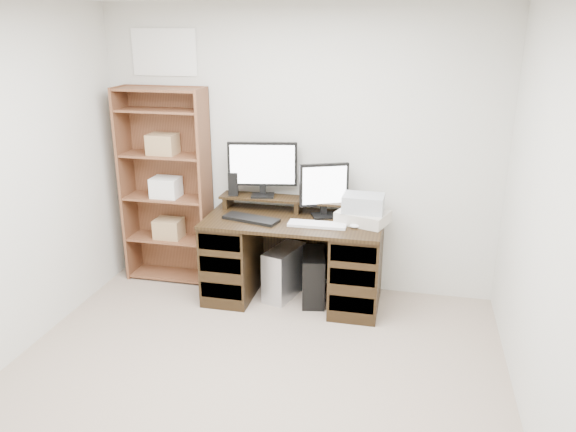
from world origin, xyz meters
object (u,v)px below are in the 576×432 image
(printer, at_px, (363,217))
(bookshelf, at_px, (167,185))
(tower_black, at_px, (314,277))
(monitor_wide, at_px, (262,166))
(tower_silver, at_px, (284,272))
(monitor_small, at_px, (324,188))
(desk, at_px, (293,258))

(printer, xyz_separation_m, bookshelf, (-1.81, 0.17, 0.12))
(tower_black, bearing_deg, monitor_wide, 148.37)
(monitor_wide, xyz_separation_m, tower_silver, (0.23, -0.18, -0.91))
(tower_silver, bearing_deg, bookshelf, -172.06)
(monitor_wide, height_order, monitor_small, monitor_wide)
(desk, xyz_separation_m, monitor_small, (0.23, 0.14, 0.61))
(desk, relative_size, monitor_small, 3.25)
(monitor_wide, distance_m, tower_black, 1.06)
(desk, relative_size, tower_silver, 3.29)
(printer, distance_m, tower_black, 0.71)
(monitor_wide, distance_m, monitor_small, 0.58)
(tower_silver, relative_size, tower_black, 0.97)
(printer, height_order, bookshelf, bookshelf)
(tower_silver, xyz_separation_m, bookshelf, (-1.14, 0.17, 0.69))
(desk, distance_m, printer, 0.71)
(desk, xyz_separation_m, tower_black, (0.18, 0.02, -0.17))
(desk, relative_size, tower_black, 3.20)
(tower_silver, distance_m, tower_black, 0.27)
(monitor_wide, height_order, tower_black, monitor_wide)
(monitor_small, relative_size, tower_black, 0.99)
(tower_silver, relative_size, bookshelf, 0.25)
(desk, distance_m, monitor_wide, 0.85)
(desk, distance_m, tower_silver, 0.19)
(desk, xyz_separation_m, monitor_wide, (-0.33, 0.22, 0.75))
(desk, height_order, printer, printer)
(monitor_wide, relative_size, bookshelf, 0.34)
(monitor_small, relative_size, printer, 1.16)
(monitor_small, relative_size, bookshelf, 0.26)
(tower_silver, bearing_deg, tower_black, 11.64)
(desk, height_order, tower_black, desk)
(monitor_small, height_order, tower_silver, monitor_small)
(desk, bearing_deg, monitor_small, 30.37)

